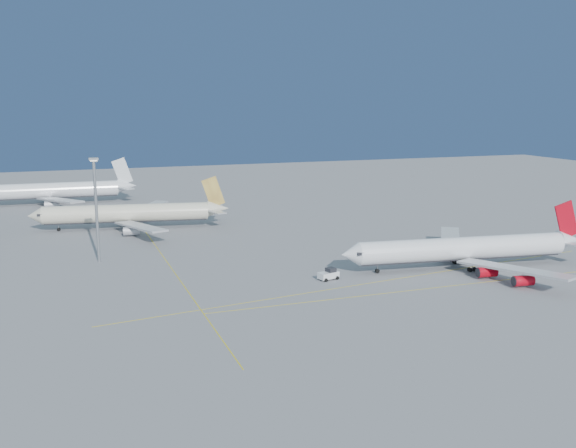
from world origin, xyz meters
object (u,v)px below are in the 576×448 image
(airliner_virgin, at_px, (467,249))
(airliner_etihad, at_px, (131,213))
(pushback_tug, at_px, (329,274))
(airliner_third, at_px, (51,191))
(light_mast, at_px, (96,201))

(airliner_virgin, relative_size, airliner_etihad, 1.02)
(airliner_etihad, bearing_deg, pushback_tug, -55.63)
(airliner_third, xyz_separation_m, light_mast, (10.63, -95.94, 9.59))
(airliner_etihad, height_order, airliner_third, airliner_third)
(airliner_third, bearing_deg, airliner_etihad, -66.77)
(pushback_tug, distance_m, light_mast, 57.60)
(airliner_etihad, xyz_separation_m, airliner_third, (-22.59, 57.32, 0.37))
(pushback_tug, bearing_deg, airliner_virgin, -17.90)
(airliner_virgin, distance_m, pushback_tug, 33.96)
(airliner_virgin, relative_size, light_mast, 2.42)
(airliner_etihad, bearing_deg, light_mast, -97.92)
(airliner_third, distance_m, pushback_tug, 140.44)
(airliner_virgin, bearing_deg, light_mast, 163.60)
(airliner_virgin, bearing_deg, airliner_third, 131.63)
(pushback_tug, bearing_deg, light_mast, 128.91)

